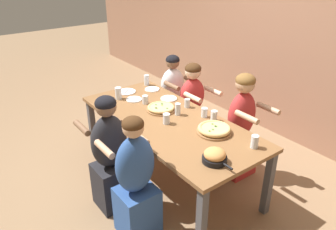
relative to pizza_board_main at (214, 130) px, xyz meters
name	(u,v)px	position (x,y,z in m)	size (l,w,h in m)	color
ground_plane	(168,177)	(-0.50, -0.19, -0.79)	(18.00, 18.00, 0.00)	#896B4C
restaurant_back_panel	(288,19)	(-0.50, 1.71, 0.81)	(10.00, 0.06, 3.20)	#9E7056
dining_table	(168,125)	(-0.50, -0.19, -0.11)	(2.19, 0.98, 0.76)	brown
pizza_board_main	(214,130)	(0.00, 0.00, 0.00)	(0.35, 0.35, 0.06)	#996B42
pizza_board_second	(161,108)	(-0.73, -0.12, -0.01)	(0.32, 0.32, 0.05)	#996B42
skillet_bowl	(215,156)	(0.37, -0.35, 0.02)	(0.31, 0.21, 0.13)	black
empty_plate_a	(152,89)	(-1.30, 0.15, -0.03)	(0.19, 0.19, 0.02)	white
empty_plate_b	(134,99)	(-1.16, -0.21, -0.03)	(0.19, 0.19, 0.02)	white
empty_plate_c	(169,99)	(-0.93, 0.14, -0.03)	(0.20, 0.20, 0.02)	white
empty_plate_d	(127,92)	(-1.43, -0.16, -0.03)	(0.23, 0.23, 0.02)	white
drinking_glass_a	(204,113)	(-0.31, 0.16, 0.01)	(0.07, 0.07, 0.10)	silver
drinking_glass_b	(166,119)	(-0.44, -0.26, 0.02)	(0.07, 0.07, 0.11)	silver
drinking_glass_c	(214,116)	(-0.19, 0.18, 0.01)	(0.07, 0.07, 0.11)	silver
drinking_glass_d	(145,100)	(-0.99, -0.16, 0.01)	(0.07, 0.07, 0.10)	silver
drinking_glass_e	(255,142)	(0.42, 0.10, 0.02)	(0.07, 0.07, 0.12)	silver
drinking_glass_f	(118,94)	(-1.30, -0.34, 0.03)	(0.08, 0.08, 0.15)	silver
drinking_glass_g	(147,81)	(-1.48, 0.19, 0.03)	(0.07, 0.07, 0.14)	silver
drinking_glass_h	(178,110)	(-0.53, -0.04, 0.03)	(0.06, 0.06, 0.13)	silver
drinking_glass_i	(187,104)	(-0.62, 0.17, 0.01)	(0.06, 0.06, 0.10)	silver
diner_near_midright	(136,184)	(-0.02, -0.90, -0.25)	(0.51, 0.40, 1.19)	#2D5193
diner_near_center	(110,158)	(-0.49, -0.90, -0.23)	(0.51, 0.40, 1.21)	#232328
diner_far_midleft	(192,108)	(-0.93, 0.52, -0.26)	(0.51, 0.40, 1.13)	#B22D2D
diner_far_left	(173,98)	(-1.35, 0.52, -0.27)	(0.51, 0.40, 1.14)	silver
diner_far_midright	(240,129)	(-0.10, 0.52, -0.22)	(0.51, 0.40, 1.23)	#B22D2D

